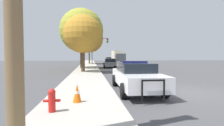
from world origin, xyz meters
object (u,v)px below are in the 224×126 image
fire_hydrant (52,100)px  box_truck (118,56)px  car_background_midblock (110,63)px  tree_sidewalk_near (83,34)px  tree_sidewalk_mid (82,31)px  police_car (136,76)px  traffic_cone (77,93)px  car_background_distant (109,59)px  tree_sidewalk_far (89,39)px  traffic_light (98,46)px

fire_hydrant → box_truck: bearing=77.8°
box_truck → car_background_midblock: bearing=75.0°
tree_sidewalk_near → tree_sidewalk_mid: bearing=93.7°
box_truck → fire_hydrant: bearing=76.1°
fire_hydrant → box_truck: 39.42m
police_car → traffic_cone: police_car is taller
car_background_distant → tree_sidewalk_far: tree_sidewalk_far is taller
traffic_cone → tree_sidewalk_far: bearing=89.4°
tree_sidewalk_mid → tree_sidewalk_near: bearing=-86.3°
traffic_light → tree_sidewalk_near: size_ratio=0.86×
fire_hydrant → tree_sidewalk_mid: (0.05, 19.16, 4.80)m
car_background_midblock → box_truck: (4.04, 17.04, 0.93)m
car_background_midblock → box_truck: 17.54m
box_truck → tree_sidewalk_near: 26.48m
traffic_light → tree_sidewalk_far: bearing=114.0°
tree_sidewalk_far → tree_sidewalk_near: (-0.61, -19.28, -1.38)m
car_background_distant → car_background_midblock: car_background_midblock is taller
traffic_light → tree_sidewalk_near: bearing=-99.0°
traffic_light → tree_sidewalk_mid: 9.97m
police_car → traffic_light: traffic_light is taller
tree_sidewalk_near → tree_sidewalk_mid: size_ratio=0.74×
fire_hydrant → tree_sidewalk_far: 33.03m
traffic_light → traffic_cone: size_ratio=7.79×
car_background_distant → traffic_cone: (-5.93, -44.36, -0.25)m
box_truck → tree_sidewalk_far: bearing=37.3°
fire_hydrant → box_truck: box_truck is taller
traffic_light → car_background_midblock: 7.90m
car_background_distant → tree_sidewalk_near: (-6.19, -32.04, 3.41)m
car_background_midblock → tree_sidewalk_far: tree_sidewalk_far is taller
fire_hydrant → tree_sidewalk_near: size_ratio=0.12×
police_car → car_background_distant: (3.07, 41.96, -0.07)m
tree_sidewalk_mid → traffic_light: bearing=73.6°
fire_hydrant → traffic_cone: 1.25m
fire_hydrant → car_background_midblock: car_background_midblock is taller
tree_sidewalk_near → traffic_light: bearing=81.0°
car_background_distant → tree_sidewalk_near: 32.81m
car_background_midblock → tree_sidewalk_near: bearing=-111.8°
police_car → traffic_light: size_ratio=1.01×
car_background_distant → tree_sidewalk_far: (-5.58, -12.76, 4.79)m
fire_hydrant → tree_sidewalk_near: (0.42, 13.36, 3.62)m
tree_sidewalk_near → police_car: bearing=-72.5°
box_truck → traffic_cone: 38.26m
tree_sidewalk_mid → traffic_cone: 18.77m
police_car → box_truck: 35.41m
fire_hydrant → car_background_distant: (6.62, 45.40, 0.21)m
car_background_distant → box_truck: size_ratio=0.66×
traffic_light → tree_sidewalk_far: tree_sidewalk_far is taller
police_car → car_background_midblock: police_car is taller
box_truck → traffic_cone: bearing=76.8°
traffic_light → traffic_cone: 27.86m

